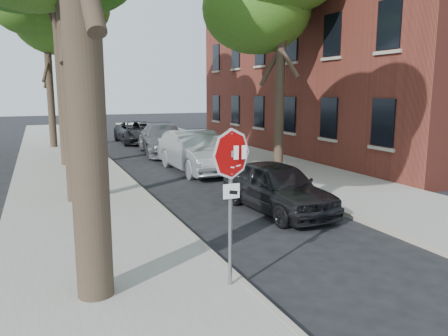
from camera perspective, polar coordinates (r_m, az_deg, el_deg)
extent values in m
plane|color=black|center=(7.86, 5.64, -14.83)|extent=(120.00, 120.00, 0.00)
cube|color=gray|center=(18.55, -19.70, -0.67)|extent=(4.00, 55.00, 0.12)
cube|color=gray|center=(20.80, 4.33, 0.98)|extent=(4.00, 55.00, 0.12)
cube|color=#9E9384|center=(18.76, -13.46, -0.23)|extent=(0.12, 55.00, 0.13)
cube|color=#9E9384|center=(19.95, -0.91, 0.64)|extent=(0.12, 55.00, 0.13)
cube|color=maroon|center=(27.06, 18.50, 18.39)|extent=(12.00, 20.00, 15.00)
cylinder|color=gray|center=(7.07, 0.83, -5.35)|extent=(0.06, 0.06, 2.60)
cube|color=#99999E|center=(6.86, 0.95, 1.86)|extent=(0.05, 0.06, 0.10)
cylinder|color=#99999E|center=(6.86, 0.96, 1.86)|extent=(0.76, 0.32, 0.82)
cylinder|color=white|center=(6.85, 1.01, 1.84)|extent=(0.76, 0.32, 0.82)
cylinder|color=red|center=(6.84, 1.03, 1.84)|extent=(0.68, 0.29, 0.74)
cube|color=white|center=(6.75, -0.56, 1.89)|extent=(0.08, 0.00, 0.22)
cube|color=white|center=(6.80, 0.53, 1.96)|extent=(0.08, 0.00, 0.22)
cube|color=white|center=(6.86, 1.60, 2.02)|extent=(0.08, 0.00, 0.22)
cube|color=white|center=(6.92, 2.65, 2.08)|extent=(0.08, 0.00, 0.22)
cube|color=silver|center=(6.82, 0.22, 0.19)|extent=(0.08, 0.00, 0.03)
cube|color=silver|center=(6.87, 1.07, 0.09)|extent=(0.08, 0.00, 0.03)
cube|color=silver|center=(6.91, 1.90, 0.31)|extent=(0.08, 0.00, 0.03)
cube|color=white|center=(6.96, 0.97, -3.04)|extent=(0.28, 0.02, 0.24)
cube|color=black|center=(6.97, 1.24, -3.20)|extent=(0.15, 0.00, 0.08)
cylinder|color=black|center=(13.36, -19.99, 16.17)|extent=(0.44, 0.44, 9.50)
cylinder|color=black|center=(20.35, -20.64, 14.48)|extent=(0.48, 0.48, 10.00)
cylinder|color=black|center=(27.28, -21.92, 12.03)|extent=(0.40, 0.40, 9.00)
ellipsoid|color=#205613|center=(27.52, -22.27, 17.27)|extent=(4.16, 4.16, 3.33)
ellipsoid|color=#205613|center=(27.15, -20.28, 19.52)|extent=(3.40, 3.40, 2.72)
ellipsoid|color=#205613|center=(28.21, -23.85, 16.19)|extent=(3.78, 3.78, 3.02)
cylinder|color=black|center=(18.84, 7.39, 13.91)|extent=(0.40, 0.40, 9.00)
ellipsoid|color=#205613|center=(19.41, 4.28, 20.22)|extent=(3.78, 3.78, 3.02)
imported|color=black|center=(12.13, 6.95, -2.45)|extent=(1.90, 4.20, 1.40)
imported|color=#94969B|center=(18.08, -3.72, 2.14)|extent=(1.94, 5.17, 1.69)
imported|color=#54555A|center=(23.45, -7.95, 3.75)|extent=(2.76, 5.70, 1.60)
imported|color=black|center=(28.88, -11.20, 4.64)|extent=(2.39, 5.17, 1.43)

